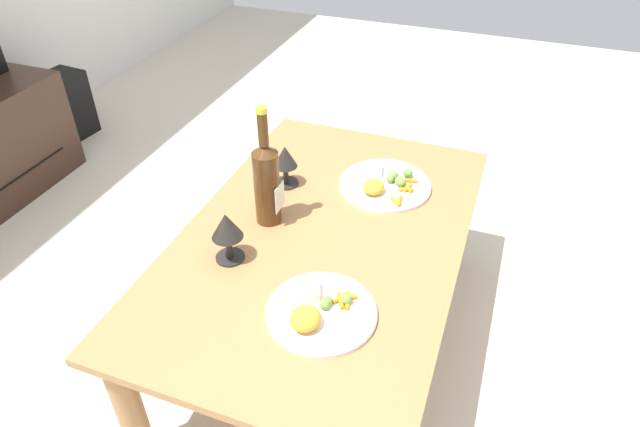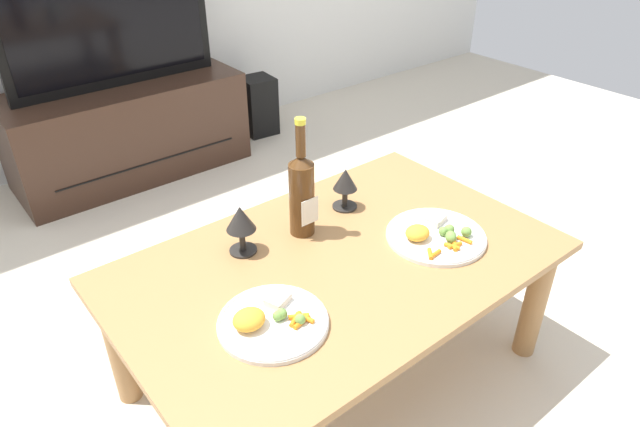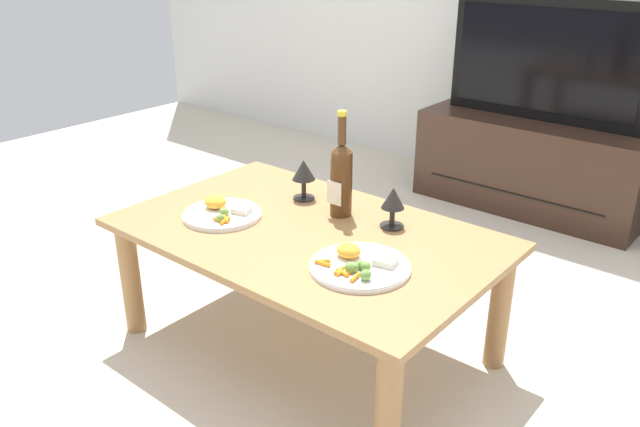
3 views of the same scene
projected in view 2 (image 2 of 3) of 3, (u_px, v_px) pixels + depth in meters
The scene contains 10 objects.
ground_plane at pixel (336, 371), 1.81m from camera, with size 6.40×6.40×0.00m, color beige.
dining_table at pixel (338, 279), 1.61m from camera, with size 1.23×0.77×0.45m.
tv_stand at pixel (128, 130), 2.86m from camera, with size 1.14×0.47×0.47m.
tv_screen at pixel (108, 22), 2.57m from camera, with size 0.99×0.05×0.59m.
floor_speaker at pixel (258, 106), 3.32m from camera, with size 0.18×0.18×0.34m, color black.
wine_bottle at pixel (302, 191), 1.62m from camera, with size 0.07×0.08×0.36m.
goblet_left at pixel (241, 221), 1.55m from camera, with size 0.08×0.08×0.15m.
goblet_right at pixel (345, 182), 1.76m from camera, with size 0.08×0.08×0.14m.
dinner_plate_left at pixel (271, 321), 1.35m from camera, with size 0.27×0.27×0.06m.
dinner_plate_right at pixel (436, 235), 1.65m from camera, with size 0.29×0.29×0.05m.
Camera 2 is at (-0.84, -0.95, 1.39)m, focal length 31.68 mm.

